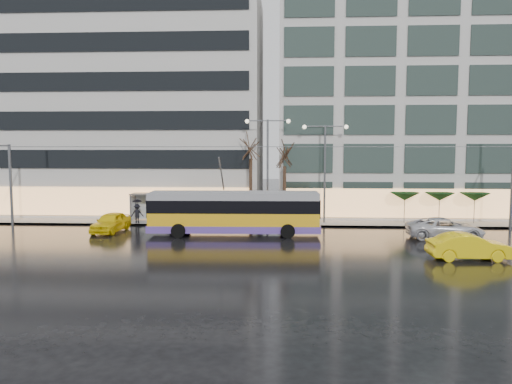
# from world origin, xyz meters

# --- Properties ---
(ground) EXTENTS (140.00, 140.00, 0.00)m
(ground) POSITION_xyz_m (0.00, 0.00, 0.00)
(ground) COLOR black
(ground) RESTS_ON ground
(sidewalk) EXTENTS (80.00, 10.00, 0.15)m
(sidewalk) POSITION_xyz_m (2.00, 14.00, 0.07)
(sidewalk) COLOR gray
(sidewalk) RESTS_ON ground
(kerb) EXTENTS (80.00, 0.10, 0.15)m
(kerb) POSITION_xyz_m (2.00, 9.05, 0.07)
(kerb) COLOR slate
(kerb) RESTS_ON ground
(building_left) EXTENTS (34.00, 14.00, 22.00)m
(building_left) POSITION_xyz_m (-16.00, 19.00, 11.15)
(building_left) COLOR #B9B6B1
(building_left) RESTS_ON sidewalk
(building_right) EXTENTS (32.00, 14.00, 25.00)m
(building_right) POSITION_xyz_m (19.00, 19.00, 12.65)
(building_right) COLOR #B9B6B1
(building_right) RESTS_ON sidewalk
(trolleybus) EXTENTS (13.10, 5.19, 6.04)m
(trolleybus) POSITION_xyz_m (-0.40, 4.94, 1.64)
(trolleybus) COLOR gold
(trolleybus) RESTS_ON ground
(catenary) EXTENTS (42.24, 5.12, 7.00)m
(catenary) POSITION_xyz_m (1.00, 7.94, 4.25)
(catenary) COLOR #595B60
(catenary) RESTS_ON ground
(bus_shelter) EXTENTS (4.20, 1.60, 2.51)m
(bus_shelter) POSITION_xyz_m (-8.38, 10.69, 1.96)
(bus_shelter) COLOR #595B60
(bus_shelter) RESTS_ON sidewalk
(street_lamp_near) EXTENTS (3.96, 0.36, 9.03)m
(street_lamp_near) POSITION_xyz_m (2.00, 10.80, 5.99)
(street_lamp_near) COLOR #595B60
(street_lamp_near) RESTS_ON sidewalk
(street_lamp_far) EXTENTS (3.96, 0.36, 8.53)m
(street_lamp_far) POSITION_xyz_m (7.00, 10.80, 5.71)
(street_lamp_far) COLOR #595B60
(street_lamp_far) RESTS_ON sidewalk
(tree_a) EXTENTS (3.20, 3.20, 8.40)m
(tree_a) POSITION_xyz_m (0.50, 11.00, 7.09)
(tree_a) COLOR black
(tree_a) RESTS_ON sidewalk
(tree_b) EXTENTS (3.20, 3.20, 7.70)m
(tree_b) POSITION_xyz_m (3.50, 11.20, 6.40)
(tree_b) COLOR black
(tree_b) RESTS_ON sidewalk
(parasol_a) EXTENTS (2.50, 2.50, 2.65)m
(parasol_a) POSITION_xyz_m (14.00, 11.00, 2.45)
(parasol_a) COLOR #595B60
(parasol_a) RESTS_ON sidewalk
(parasol_b) EXTENTS (2.50, 2.50, 2.65)m
(parasol_b) POSITION_xyz_m (17.00, 11.00, 2.45)
(parasol_b) COLOR #595B60
(parasol_b) RESTS_ON sidewalk
(parasol_c) EXTENTS (2.50, 2.50, 2.65)m
(parasol_c) POSITION_xyz_m (20.00, 11.00, 2.45)
(parasol_c) COLOR #595B60
(parasol_c) RESTS_ON sidewalk
(taxi_a) EXTENTS (2.31, 4.79, 1.58)m
(taxi_a) POSITION_xyz_m (-10.38, 5.75, 0.79)
(taxi_a) COLOR yellow
(taxi_a) RESTS_ON ground
(taxi_b) EXTENTS (4.91, 1.86, 1.60)m
(taxi_b) POSITION_xyz_m (14.62, -2.60, 0.80)
(taxi_b) COLOR yellow
(taxi_b) RESTS_ON ground
(sedan_silver) EXTENTS (5.65, 2.73, 1.55)m
(sedan_silver) POSITION_xyz_m (15.40, 4.30, 0.78)
(sedan_silver) COLOR silver
(sedan_silver) RESTS_ON ground
(pedestrian_a) EXTENTS (1.23, 1.25, 2.19)m
(pedestrian_a) POSITION_xyz_m (-7.15, 11.39, 1.57)
(pedestrian_a) COLOR black
(pedestrian_a) RESTS_ON sidewalk
(pedestrian_b) EXTENTS (0.99, 0.91, 1.66)m
(pedestrian_b) POSITION_xyz_m (-6.71, 10.83, 0.98)
(pedestrian_b) COLOR black
(pedestrian_b) RESTS_ON sidewalk
(pedestrian_c) EXTENTS (1.10, 0.85, 2.11)m
(pedestrian_c) POSITION_xyz_m (-9.30, 9.40, 1.26)
(pedestrian_c) COLOR black
(pedestrian_c) RESTS_ON sidewalk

